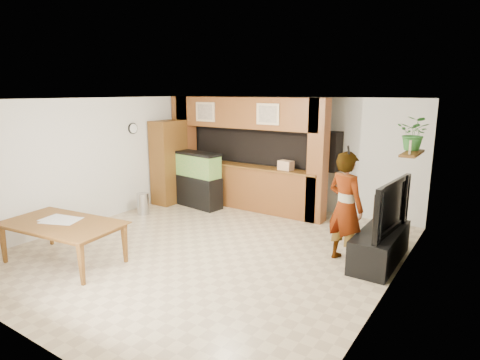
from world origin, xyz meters
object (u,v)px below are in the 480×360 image
Objects in this scene: aquarium at (198,180)px; television at (383,205)px; person at (345,207)px; pantry_cabinet at (169,162)px; dining_table at (62,243)px.

television is at bearing -3.23° from aquarium.
pantry_cabinet is at bearing 9.52° from person.
pantry_cabinet is 3.89m from dining_table.
pantry_cabinet is 5.41m from television.
aquarium reaches higher than dining_table.
dining_table is at bearing 56.84° from person.
dining_table is (-3.73, -2.61, -0.57)m from person.
person is at bearing -8.36° from aquarium.
person is (4.83, -1.05, -0.11)m from pantry_cabinet.
television is 0.59m from person.
television is at bearing 27.00° from dining_table.
aquarium is 4.60m from television.
pantry_cabinet reaches higher than television.
aquarium is 3.79m from dining_table.
television is at bearing -129.93° from person.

